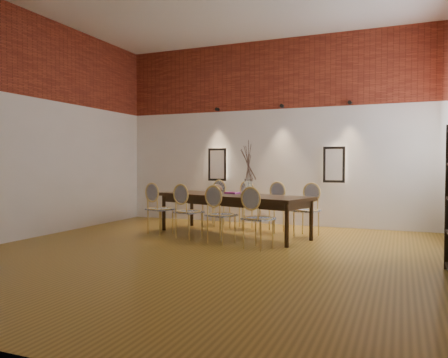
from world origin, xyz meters
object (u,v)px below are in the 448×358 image
at_px(chair_near_d, 258,218).
at_px(bowl, 216,189).
at_px(dining_table, 232,215).
at_px(chair_near_b, 189,212).
at_px(chair_far_a, 213,203).
at_px(chair_far_b, 241,205).
at_px(chair_far_c, 272,208).
at_px(vase, 248,187).
at_px(book, 232,193).
at_px(chair_near_a, 160,209).
at_px(chair_far_d, 306,210).
at_px(chair_near_c, 221,215).

bearing_deg(chair_near_d, bowl, 154.18).
distance_m(dining_table, bowl, 0.58).
distance_m(chair_near_b, chair_far_a, 1.69).
xyz_separation_m(chair_far_a, chair_far_b, (0.71, -0.22, 0.00)).
distance_m(chair_near_d, chair_far_a, 2.71).
distance_m(chair_far_a, chair_far_c, 1.49).
xyz_separation_m(dining_table, vase, (0.35, -0.11, 0.53)).
relative_size(chair_far_c, book, 3.62).
height_order(chair_near_a, chair_far_d, same).
relative_size(chair_near_c, chair_far_a, 1.00).
bearing_deg(chair_far_a, chair_near_a, 90.00).
relative_size(chair_near_b, chair_far_b, 1.00).
xyz_separation_m(vase, bowl, (-0.70, 0.17, -0.06)).
height_order(vase, book, vase).
relative_size(chair_near_a, chair_far_b, 1.00).
bearing_deg(bowl, chair_near_a, -154.78).
relative_size(chair_near_d, book, 3.62).
bearing_deg(chair_far_a, chair_far_b, -180.00).
xyz_separation_m(dining_table, chair_far_a, (-0.84, 1.06, 0.09)).
distance_m(chair_near_c, vase, 0.87).
bearing_deg(chair_far_c, chair_near_a, 45.51).
bearing_deg(chair_near_b, book, 76.74).
distance_m(dining_table, chair_far_c, 0.85).
height_order(chair_near_a, bowl, chair_near_a).
xyz_separation_m(chair_near_d, chair_far_b, (-0.97, 1.90, 0.00)).
height_order(chair_near_a, chair_far_c, same).
bearing_deg(chair_far_d, vase, 45.35).
bearing_deg(vase, book, 142.04).
relative_size(chair_near_b, book, 3.62).
bearing_deg(chair_near_b, dining_table, 63.84).
xyz_separation_m(chair_far_d, bowl, (-1.64, -0.34, 0.37)).
relative_size(chair_far_a, book, 3.62).
xyz_separation_m(chair_far_a, chair_far_c, (1.43, -0.45, 0.00)).
bearing_deg(chair_far_d, chair_far_c, 0.00).
distance_m(dining_table, chair_near_d, 1.36).
bearing_deg(chair_far_a, chair_near_b, 116.16).
height_order(chair_near_c, chair_far_c, same).
height_order(chair_far_d, bowl, chair_far_d).
height_order(dining_table, chair_near_d, chair_near_d).
distance_m(chair_far_b, bowl, 0.89).
bearing_deg(chair_near_d, chair_far_a, 145.84).
xyz_separation_m(chair_far_b, book, (0.05, -0.61, 0.30)).
distance_m(chair_near_a, chair_far_a, 1.52).
distance_m(chair_far_a, chair_far_b, 0.75).
height_order(chair_near_c, book, chair_near_c).
xyz_separation_m(chair_far_c, bowl, (-0.93, -0.56, 0.37)).
relative_size(dining_table, chair_near_b, 3.18).
distance_m(dining_table, chair_far_b, 0.85).
height_order(chair_far_b, chair_far_c, same).
bearing_deg(chair_near_a, bowl, 42.58).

